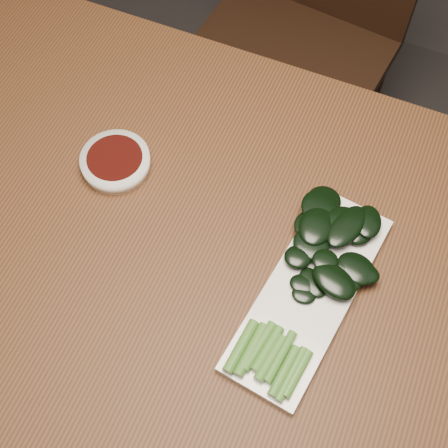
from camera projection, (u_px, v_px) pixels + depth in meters
ground at (231, 386)px, 1.59m from camera, size 6.00×6.00×0.00m
table at (234, 281)px, 1.00m from camera, size 1.40×0.80×0.75m
chair_far at (298, 29)px, 1.52m from camera, size 0.51×0.51×0.89m
sauce_bowl at (116, 162)px, 1.00m from camera, size 0.11×0.11×0.03m
serving_plate at (309, 293)px, 0.90m from camera, size 0.16×0.35×0.01m
gai_lan at (319, 264)px, 0.90m from camera, size 0.16×0.34×0.03m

